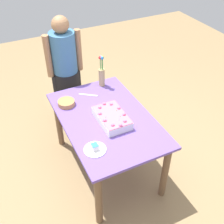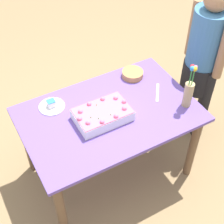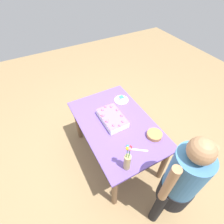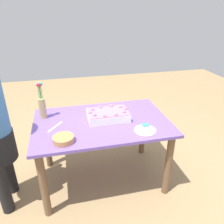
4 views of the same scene
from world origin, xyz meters
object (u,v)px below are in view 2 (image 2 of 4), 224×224
sheet_cake (102,115)px  person_standing (203,57)px  fruit_bowl (133,74)px  serving_plate_with_slice (52,105)px  cake_knife (157,92)px  flower_vase (189,91)px

sheet_cake → person_standing: person_standing is taller
fruit_bowl → person_standing: (-0.59, 0.19, 0.09)m
serving_plate_with_slice → cake_knife: 0.86m
sheet_cake → fruit_bowl: (-0.46, -0.32, -0.02)m
serving_plate_with_slice → flower_vase: 1.06m
serving_plate_with_slice → person_standing: size_ratio=0.14×
fruit_bowl → cake_knife: bearing=103.8°
serving_plate_with_slice → cake_knife: serving_plate_with_slice is taller
flower_vase → fruit_bowl: (0.18, -0.50, -0.12)m
sheet_cake → fruit_bowl: sheet_cake is taller
cake_knife → fruit_bowl: fruit_bowl is taller
serving_plate_with_slice → flower_vase: size_ratio=0.53×
serving_plate_with_slice → fruit_bowl: bearing=-178.9°
sheet_cake → cake_knife: size_ratio=1.90×
serving_plate_with_slice → cake_knife: size_ratio=0.94×
cake_knife → flower_vase: flower_vase is taller
flower_vase → person_standing: person_standing is taller
cake_knife → person_standing: person_standing is taller
flower_vase → fruit_bowl: 0.55m
sheet_cake → cake_knife: 0.53m
serving_plate_with_slice → fruit_bowl: 0.75m
sheet_cake → cake_knife: bearing=-175.3°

